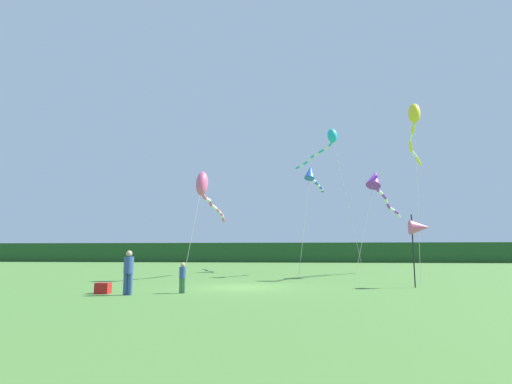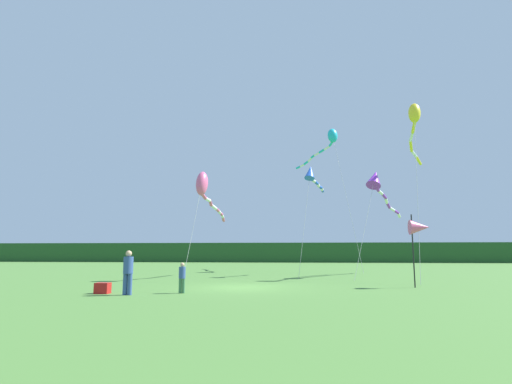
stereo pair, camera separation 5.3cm
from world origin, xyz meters
name	(u,v)px [view 2 (the right image)]	position (x,y,z in m)	size (l,w,h in m)	color
ground_plane	(243,287)	(0.00, 0.00, 0.00)	(120.00, 120.00, 0.00)	#477533
distant_treeline	(281,252)	(0.00, 45.00, 1.48)	(108.00, 3.85, 2.97)	#234C23
person_adult	(128,270)	(-3.98, -3.81, 0.94)	(0.37, 0.37, 1.69)	#334C8C
person_child	(182,276)	(-2.09, -2.92, 0.68)	(0.27, 0.27, 1.21)	#3F724C
cooler_box	(103,288)	(-5.17, -3.38, 0.21)	(0.55, 0.40, 0.42)	red
banner_flag_pole	(419,228)	(8.26, 0.64, 2.75)	(0.90, 0.70, 3.39)	black
kite_purple	(377,184)	(8.04, 8.85, 6.23)	(5.05, 9.26, 7.25)	#B2B2B2
kite_yellow	(414,123)	(10.40, 7.85, 10.12)	(3.78, 11.18, 11.28)	#B2B2B2
kite_blue	(312,175)	(3.61, 9.12, 6.95)	(2.06, 5.57, 7.69)	#B2B2B2
kite_rainbow	(205,189)	(-3.06, 5.09, 5.44)	(0.98, 7.99, 6.54)	#B2B2B2
kite_cyan	(328,140)	(5.47, 16.86, 11.54)	(5.06, 8.73, 12.54)	#B2B2B2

